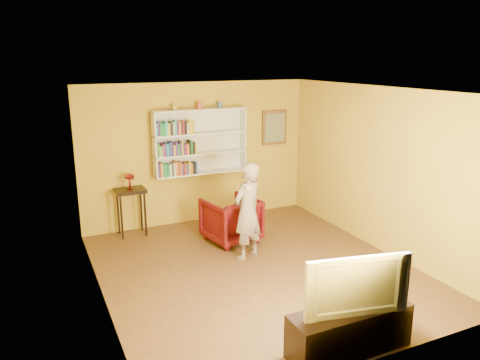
% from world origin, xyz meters
% --- Properties ---
extents(room_shell, '(5.30, 5.80, 2.88)m').
position_xyz_m(room_shell, '(0.00, 0.00, 1.02)').
color(room_shell, '#4C3118').
rests_on(room_shell, ground).
extents(bookshelf, '(1.80, 0.29, 1.23)m').
position_xyz_m(bookshelf, '(0.00, 2.41, 1.59)').
color(bookshelf, silver).
rests_on(bookshelf, room_shell).
extents(books_row_lower, '(0.74, 0.18, 0.27)m').
position_xyz_m(books_row_lower, '(-0.50, 2.30, 1.13)').
color(books_row_lower, '#412164').
rests_on(books_row_lower, bookshelf).
extents(books_row_middle, '(0.75, 0.19, 0.27)m').
position_xyz_m(books_row_middle, '(-0.49, 2.30, 1.51)').
color(books_row_middle, '#1B7D3A').
rests_on(books_row_middle, bookshelf).
extents(books_row_upper, '(0.71, 0.18, 0.27)m').
position_xyz_m(books_row_upper, '(-0.50, 2.30, 1.89)').
color(books_row_upper, teal).
rests_on(books_row_upper, bookshelf).
extents(ornament_left, '(0.07, 0.07, 0.10)m').
position_xyz_m(ornament_left, '(-0.48, 2.35, 2.26)').
color(ornament_left, gold).
rests_on(ornament_left, bookshelf).
extents(ornament_centre, '(0.09, 0.09, 0.12)m').
position_xyz_m(ornament_centre, '(-0.00, 2.35, 2.28)').
color(ornament_centre, '#A73D37').
rests_on(ornament_centre, bookshelf).
extents(ornament_right, '(0.08, 0.08, 0.11)m').
position_xyz_m(ornament_right, '(0.41, 2.35, 2.27)').
color(ornament_right, '#475377').
rests_on(ornament_right, bookshelf).
extents(framed_painting, '(0.55, 0.05, 0.70)m').
position_xyz_m(framed_painting, '(1.65, 2.46, 1.75)').
color(framed_painting, brown).
rests_on(framed_painting, room_shell).
extents(console_table, '(0.53, 0.40, 0.86)m').
position_xyz_m(console_table, '(-1.38, 2.25, 0.71)').
color(console_table, black).
rests_on(console_table, ground).
extents(ruby_lustre, '(0.17, 0.18, 0.28)m').
position_xyz_m(ruby_lustre, '(-1.38, 2.25, 1.07)').
color(ruby_lustre, maroon).
rests_on(ruby_lustre, console_table).
extents(armchair, '(0.98, 1.00, 0.78)m').
position_xyz_m(armchair, '(0.13, 1.23, 0.39)').
color(armchair, '#3F040A').
rests_on(armchair, ground).
extents(person, '(0.68, 0.58, 1.57)m').
position_xyz_m(person, '(0.08, 0.47, 0.79)').
color(person, '#7C6A5B').
rests_on(person, ground).
extents(game_remote, '(0.04, 0.15, 0.04)m').
position_xyz_m(game_remote, '(-0.13, 0.08, 1.30)').
color(game_remote, silver).
rests_on(game_remote, person).
extents(tv_cabinet, '(1.41, 0.42, 0.50)m').
position_xyz_m(tv_cabinet, '(0.01, -2.25, 0.25)').
color(tv_cabinet, black).
rests_on(tv_cabinet, ground).
extents(television, '(1.17, 0.39, 0.67)m').
position_xyz_m(television, '(0.01, -2.25, 0.84)').
color(television, black).
rests_on(television, tv_cabinet).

